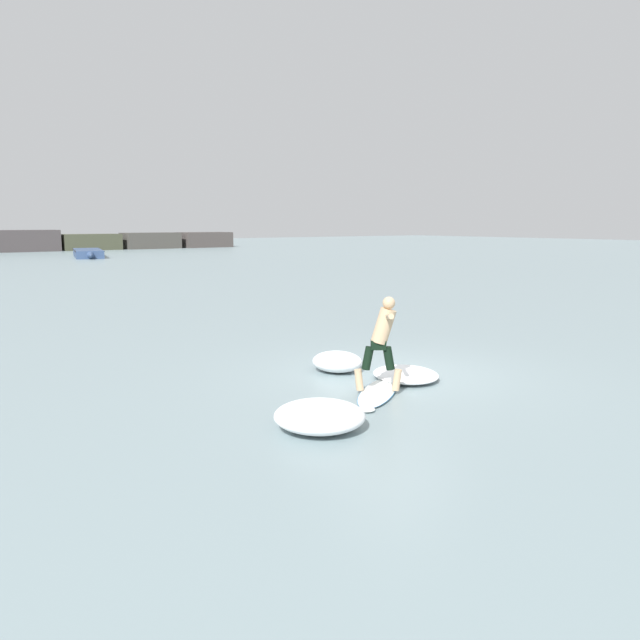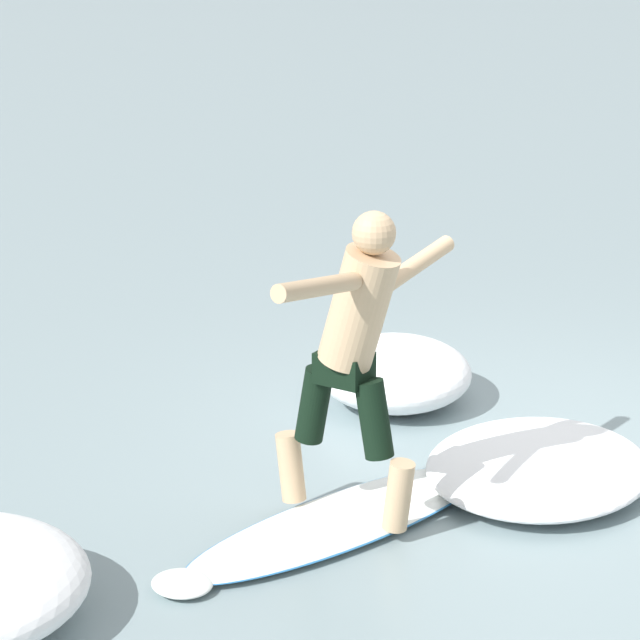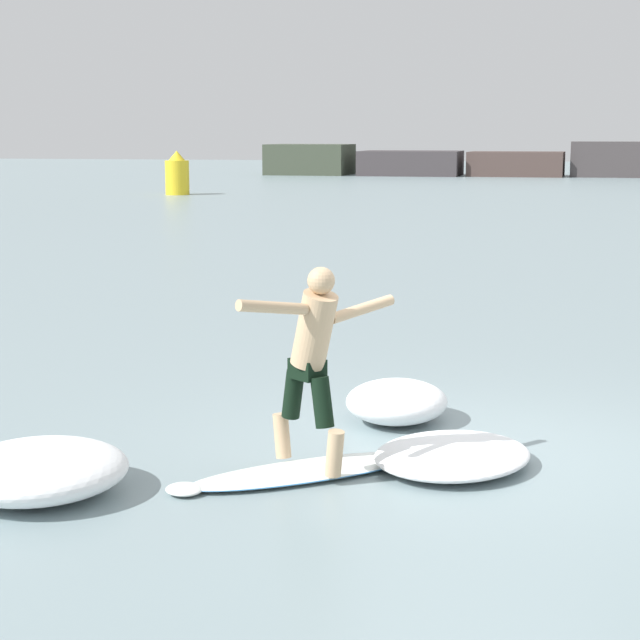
# 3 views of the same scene
# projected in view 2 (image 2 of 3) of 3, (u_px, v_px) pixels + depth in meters

# --- Properties ---
(ground_plane) EXTENTS (200.00, 200.00, 0.00)m
(ground_plane) POSITION_uv_depth(u_px,v_px,m) (558.00, 451.00, 8.87)
(ground_plane) COLOR gray
(surfboard) EXTENTS (2.03, 1.73, 0.21)m
(surfboard) POSITION_uv_depth(u_px,v_px,m) (338.00, 522.00, 7.88)
(surfboard) COLOR white
(surfboard) RESTS_ON ground
(surfer) EXTENTS (1.02, 1.29, 1.65)m
(surfer) POSITION_uv_depth(u_px,v_px,m) (356.00, 342.00, 7.56)
(surfer) COLOR tan
(surfer) RESTS_ON surfboard
(wave_foam_at_tail) EXTENTS (1.05, 1.15, 0.40)m
(wave_foam_at_tail) POSITION_uv_depth(u_px,v_px,m) (395.00, 373.00, 9.57)
(wave_foam_at_tail) COLOR white
(wave_foam_at_tail) RESTS_ON ground
(wave_foam_beside) EXTENTS (1.74, 1.84, 0.20)m
(wave_foam_beside) POSITION_uv_depth(u_px,v_px,m) (538.00, 467.00, 8.40)
(wave_foam_beside) COLOR white
(wave_foam_beside) RESTS_ON ground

